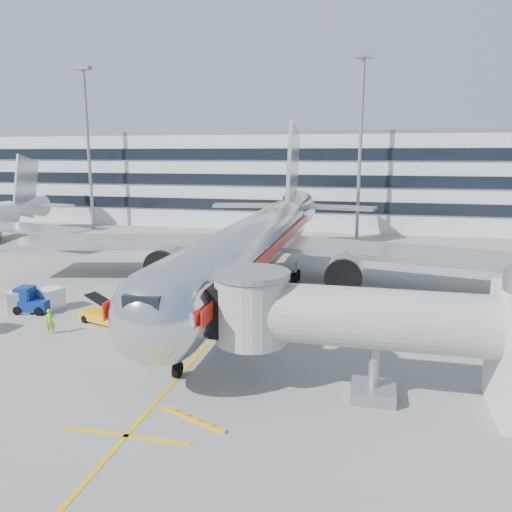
% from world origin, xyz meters
% --- Properties ---
extents(ground, '(180.00, 180.00, 0.00)m').
position_xyz_m(ground, '(0.00, 0.00, 0.00)').
color(ground, gray).
rests_on(ground, ground).
extents(lead_in_line, '(0.25, 70.00, 0.01)m').
position_xyz_m(lead_in_line, '(0.00, 10.00, 0.01)').
color(lead_in_line, '#EEB10C').
rests_on(lead_in_line, ground).
extents(stop_bar, '(6.00, 0.25, 0.01)m').
position_xyz_m(stop_bar, '(0.00, -14.00, 0.01)').
color(stop_bar, '#EEB10C').
rests_on(stop_bar, ground).
extents(main_jet, '(50.95, 48.70, 16.06)m').
position_xyz_m(main_jet, '(0.00, 11.72, 4.23)').
color(main_jet, silver).
rests_on(main_jet, ground).
extents(jet_bridge, '(17.80, 4.50, 7.00)m').
position_xyz_m(jet_bridge, '(12.18, -8.00, 3.87)').
color(jet_bridge, silver).
rests_on(jet_bridge, ground).
extents(terminal, '(150.00, 24.25, 15.60)m').
position_xyz_m(terminal, '(0.00, 57.95, 7.80)').
color(terminal, silver).
rests_on(terminal, ground).
extents(light_mast_west, '(2.40, 1.20, 25.45)m').
position_xyz_m(light_mast_west, '(-35.00, 42.00, 14.88)').
color(light_mast_west, gray).
rests_on(light_mast_west, ground).
extents(light_mast_centre, '(2.40, 1.20, 25.45)m').
position_xyz_m(light_mast_centre, '(8.00, 42.00, 14.88)').
color(light_mast_centre, gray).
rests_on(light_mast_centre, ground).
extents(belt_loader, '(4.48, 2.67, 2.09)m').
position_xyz_m(belt_loader, '(-8.35, -0.85, 0.59)').
color(belt_loader, '#F9A80A').
rests_on(belt_loader, ground).
extents(baggage_tug, '(2.85, 2.00, 2.02)m').
position_xyz_m(baggage_tug, '(-15.44, 0.23, 0.88)').
color(baggage_tug, navy).
rests_on(baggage_tug, ground).
extents(cargo_container_right, '(2.07, 2.07, 1.67)m').
position_xyz_m(cargo_container_right, '(-14.42, 1.40, 0.84)').
color(cargo_container_right, silver).
rests_on(cargo_container_right, ground).
extents(cargo_container_front, '(2.09, 2.09, 1.71)m').
position_xyz_m(cargo_container_front, '(-16.23, 0.17, 0.86)').
color(cargo_container_front, silver).
rests_on(cargo_container_front, ground).
extents(ramp_worker, '(0.76, 0.73, 1.76)m').
position_xyz_m(ramp_worker, '(-10.97, -3.65, 0.88)').
color(ramp_worker, '#87E618').
rests_on(ramp_worker, ground).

